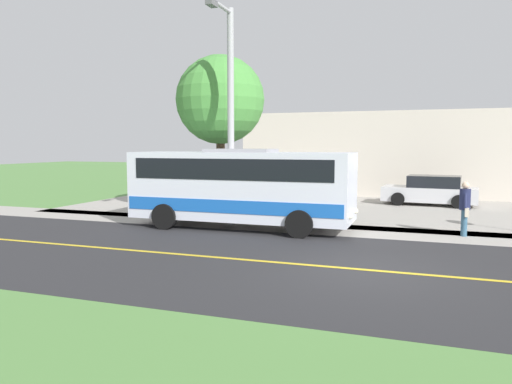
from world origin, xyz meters
name	(u,v)px	position (x,y,z in m)	size (l,w,h in m)	color
ground_plane	(363,270)	(0.00, 0.00, 0.00)	(120.00, 120.00, 0.00)	#548442
road_surface	(363,270)	(0.00, 0.00, 0.00)	(8.00, 100.00, 0.01)	#28282B
sidewalk	(382,232)	(-5.20, 0.00, 0.00)	(2.40, 100.00, 0.01)	#9E9991
parking_lot_surface	(462,209)	(-12.40, 3.00, 0.00)	(14.00, 36.00, 0.01)	#9E9991
road_centre_line	(363,270)	(0.00, 0.00, 0.01)	(0.16, 100.00, 0.00)	gold
shuttle_bus_front	(241,185)	(-4.47, -4.80, 1.55)	(2.60, 7.92, 2.80)	silver
pedestrian_with_bags	(465,207)	(-5.44, 2.57, 0.95)	(0.72, 0.34, 1.76)	#335972
street_light_pole	(229,107)	(-4.87, -5.39, 4.29)	(1.97, 0.24, 7.77)	#9E9EA3
parked_car_near	(431,191)	(-13.68, 1.62, 0.69)	(2.33, 4.55, 1.45)	silver
tree_curbside	(220,101)	(-7.40, -6.85, 4.79)	(3.69, 3.69, 6.66)	brown
commercial_building	(433,153)	(-21.40, 1.76, 2.42)	(10.00, 22.05, 4.84)	beige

